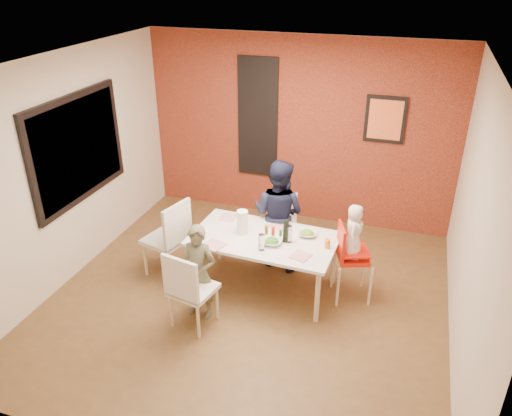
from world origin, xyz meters
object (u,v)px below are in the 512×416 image
(chair_far, at_px, (282,222))
(child_near, at_px, (199,272))
(dining_table, at_px, (264,242))
(high_chair, at_px, (349,255))
(child_far, at_px, (278,214))
(wine_bottle, at_px, (286,232))
(chair_left, at_px, (171,235))
(chair_near, at_px, (188,287))
(paper_towel_roll, at_px, (242,222))
(toddler, at_px, (354,231))

(chair_far, bearing_deg, child_near, -121.31)
(chair_far, distance_m, child_near, 1.61)
(chair_far, xyz_separation_m, child_near, (-0.51, -1.53, 0.08))
(dining_table, relative_size, high_chair, 1.81)
(child_far, relative_size, wine_bottle, 5.67)
(chair_left, relative_size, child_near, 0.91)
(wine_bottle, bearing_deg, dining_table, 177.54)
(chair_far, distance_m, child_far, 0.34)
(chair_left, relative_size, child_far, 0.71)
(chair_near, bearing_deg, wine_bottle, -119.00)
(high_chair, xyz_separation_m, paper_towel_roll, (-1.25, -0.11, 0.27))
(chair_left, distance_m, child_near, 0.89)
(chair_near, xyz_separation_m, paper_towel_roll, (0.26, 0.97, 0.32))
(chair_left, bearing_deg, child_near, 61.21)
(child_far, xyz_separation_m, toddler, (1.00, -0.44, 0.16))
(chair_far, height_order, wine_bottle, wine_bottle)
(chair_far, distance_m, wine_bottle, 0.94)
(high_chair, height_order, toddler, toddler)
(chair_left, distance_m, toddler, 2.20)
(high_chair, bearing_deg, dining_table, 77.51)
(dining_table, distance_m, chair_far, 0.84)
(chair_far, relative_size, toddler, 1.34)
(dining_table, height_order, toddler, toddler)
(child_near, bearing_deg, paper_towel_roll, 72.29)
(chair_near, height_order, high_chair, high_chair)
(chair_near, bearing_deg, paper_towel_roll, -93.85)
(high_chair, xyz_separation_m, wine_bottle, (-0.72, -0.14, 0.25))
(child_near, bearing_deg, wine_bottle, 42.77)
(chair_near, xyz_separation_m, child_near, (0.02, 0.24, 0.04))
(wine_bottle, relative_size, paper_towel_roll, 0.87)
(paper_towel_roll, bearing_deg, chair_far, 72.14)
(chair_left, xyz_separation_m, paper_towel_roll, (0.89, 0.11, 0.27))
(high_chair, xyz_separation_m, toddler, (0.02, 0.02, 0.31))
(dining_table, bearing_deg, chair_left, -175.27)
(chair_left, xyz_separation_m, wine_bottle, (1.42, 0.08, 0.26))
(child_near, bearing_deg, dining_table, 54.95)
(chair_near, distance_m, chair_left, 1.06)
(chair_near, relative_size, wine_bottle, 3.69)
(high_chair, distance_m, wine_bottle, 0.77)
(dining_table, bearing_deg, toddler, 8.32)
(dining_table, xyz_separation_m, paper_towel_roll, (-0.27, 0.02, 0.21))
(chair_near, relative_size, child_far, 0.65)
(high_chair, distance_m, child_far, 1.09)
(child_far, bearing_deg, high_chair, 166.53)
(wine_bottle, distance_m, paper_towel_roll, 0.53)
(dining_table, distance_m, chair_left, 1.16)
(child_far, xyz_separation_m, paper_towel_roll, (-0.28, -0.57, 0.13))
(chair_near, distance_m, child_far, 1.64)
(child_far, distance_m, wine_bottle, 0.66)
(wine_bottle, bearing_deg, chair_left, -176.60)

